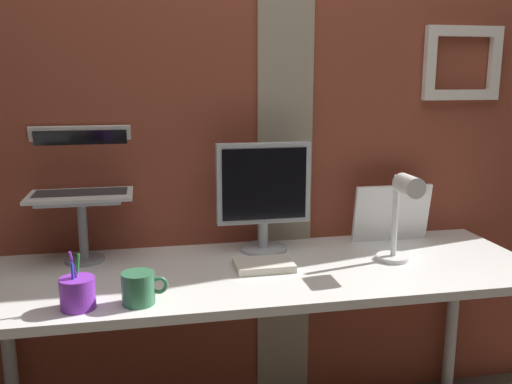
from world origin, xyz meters
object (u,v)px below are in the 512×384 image
desk_lamp (403,209)px  coffee_mug (139,288)px  monitor (264,190)px  whiteboard_panel (392,213)px  pen_cup (78,293)px  laptop (82,174)px

desk_lamp → coffee_mug: (-0.90, -0.17, -0.15)m
monitor → coffee_mug: monitor is taller
whiteboard_panel → desk_lamp: 0.30m
coffee_mug → pen_cup: bearing=180.0°
whiteboard_panel → pen_cup: size_ratio=1.86×
monitor → desk_lamp: monitor is taller
monitor → laptop: (-0.66, 0.08, 0.07)m
monitor → coffee_mug: (-0.46, -0.42, -0.19)m
laptop → desk_lamp: 1.15m
whiteboard_panel → coffee_mug: 1.09m
whiteboard_panel → desk_lamp: size_ratio=0.97×
whiteboard_panel → pen_cup: bearing=-159.2°
laptop → coffee_mug: size_ratio=2.66×
laptop → pen_cup: 0.56m
monitor → whiteboard_panel: (0.53, 0.02, -0.12)m
monitor → pen_cup: 0.78m
monitor → laptop: bearing=173.5°
desk_lamp → pen_cup: size_ratio=1.92×
pen_cup → coffee_mug: pen_cup is taller
laptop → pen_cup: (0.02, -0.50, -0.26)m
whiteboard_panel → laptop: bearing=177.3°
pen_cup → whiteboard_panel: bearing=20.8°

